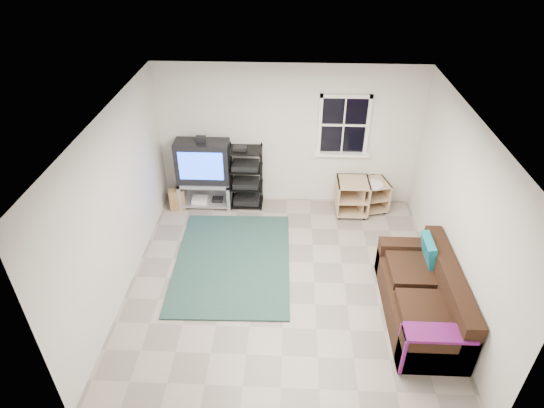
{
  "coord_description": "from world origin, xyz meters",
  "views": [
    {
      "loc": [
        0.04,
        -5.04,
        4.74
      ],
      "look_at": [
        -0.2,
        0.4,
        1.12
      ],
      "focal_mm": 30.0,
      "sensor_mm": 36.0,
      "label": 1
    }
  ],
  "objects_px": {
    "side_table_left": "(352,195)",
    "sofa": "(423,298)",
    "tv_unit": "(204,168)",
    "side_table_right": "(371,193)",
    "av_rack": "(246,181)"
  },
  "relations": [
    {
      "from": "tv_unit",
      "to": "av_rack",
      "type": "bearing_deg",
      "value": 1.71
    },
    {
      "from": "tv_unit",
      "to": "av_rack",
      "type": "height_order",
      "value": "tv_unit"
    },
    {
      "from": "tv_unit",
      "to": "side_table_left",
      "type": "relative_size",
      "value": 2.12
    },
    {
      "from": "tv_unit",
      "to": "side_table_right",
      "type": "xyz_separation_m",
      "value": [
        3.03,
        0.0,
        -0.43
      ]
    },
    {
      "from": "side_table_left",
      "to": "sofa",
      "type": "bearing_deg",
      "value": -74.34
    },
    {
      "from": "side_table_right",
      "to": "sofa",
      "type": "xyz_separation_m",
      "value": [
        0.35,
        -2.62,
        -0.02
      ]
    },
    {
      "from": "side_table_left",
      "to": "sofa",
      "type": "height_order",
      "value": "sofa"
    },
    {
      "from": "tv_unit",
      "to": "av_rack",
      "type": "distance_m",
      "value": 0.8
    },
    {
      "from": "sofa",
      "to": "tv_unit",
      "type": "bearing_deg",
      "value": 142.2
    },
    {
      "from": "side_table_right",
      "to": "sofa",
      "type": "bearing_deg",
      "value": -82.47
    },
    {
      "from": "side_table_left",
      "to": "sofa",
      "type": "distance_m",
      "value": 2.61
    },
    {
      "from": "av_rack",
      "to": "tv_unit",
      "type": "bearing_deg",
      "value": -178.29
    },
    {
      "from": "side_table_right",
      "to": "sofa",
      "type": "relative_size",
      "value": 0.32
    },
    {
      "from": "tv_unit",
      "to": "side_table_left",
      "type": "distance_m",
      "value": 2.71
    },
    {
      "from": "side_table_left",
      "to": "side_table_right",
      "type": "distance_m",
      "value": 0.37
    }
  ]
}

